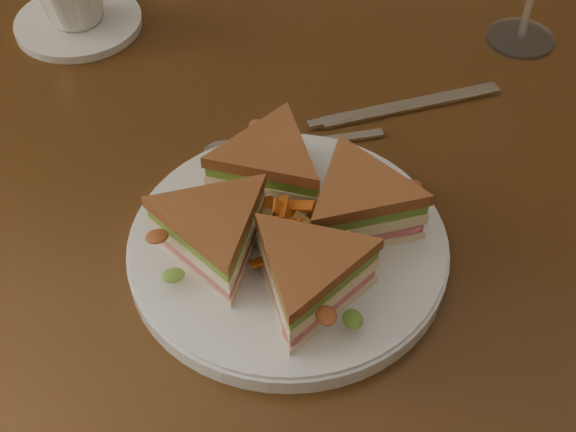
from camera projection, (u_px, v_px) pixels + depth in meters
The scene contains 7 objects.
table at pixel (284, 236), 0.86m from camera, with size 1.20×0.80×0.75m.
plate at pixel (288, 248), 0.71m from camera, with size 0.28×0.28×0.02m, color silver.
sandwich_wedges at pixel (288, 220), 0.68m from camera, with size 0.27×0.27×0.06m.
crisps_mound at pixel (288, 223), 0.68m from camera, with size 0.09×0.09×0.05m, color orange, non-canonical shape.
spoon at pixel (250, 150), 0.80m from camera, with size 0.18×0.07×0.01m.
knife at pixel (399, 108), 0.84m from camera, with size 0.20×0.10×0.00m.
saucer at pixel (79, 23), 0.94m from camera, with size 0.15×0.15×0.01m, color silver.
Camera 1 is at (0.07, -0.56, 1.30)m, focal length 50.00 mm.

